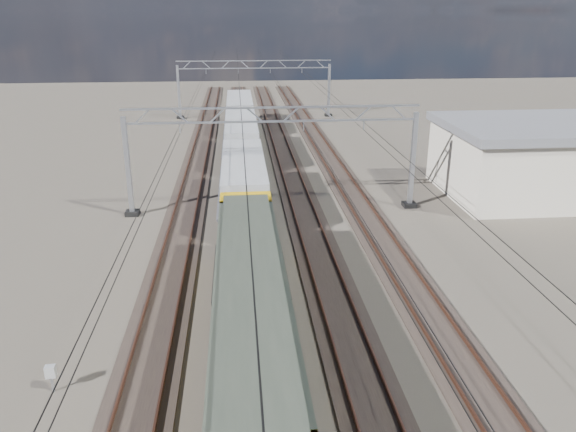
{
  "coord_description": "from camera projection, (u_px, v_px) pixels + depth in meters",
  "views": [
    {
      "loc": [
        -2.3,
        -32.17,
        12.9
      ],
      "look_at": [
        0.28,
        -3.66,
        2.4
      ],
      "focal_mm": 35.0,
      "sensor_mm": 36.0,
      "label": 1
    }
  ],
  "objects": [
    {
      "name": "ground",
      "position": [
        278.0,
        232.0,
        34.71
      ],
      "size": [
        160.0,
        160.0,
        0.0
      ],
      "primitive_type": "plane",
      "color": "black",
      "rests_on": "ground"
    },
    {
      "name": "track_outer_west",
      "position": [
        180.0,
        234.0,
        34.18
      ],
      "size": [
        2.6,
        140.0,
        0.3
      ],
      "color": "black",
      "rests_on": "ground"
    },
    {
      "name": "track_outer_east",
      "position": [
        373.0,
        228.0,
        35.2
      ],
      "size": [
        2.6,
        140.0,
        0.3
      ],
      "color": "black",
      "rests_on": "ground"
    },
    {
      "name": "hopper_wagon_lead",
      "position": [
        244.0,
        180.0,
        37.56
      ],
      "size": [
        3.38,
        13.0,
        3.25
      ],
      "color": "black",
      "rests_on": "ground"
    },
    {
      "name": "hopper_wagon_mid",
      "position": [
        241.0,
        136.0,
        50.84
      ],
      "size": [
        3.38,
        13.0,
        3.25
      ],
      "color": "black",
      "rests_on": "ground"
    },
    {
      "name": "locomotive",
      "position": [
        251.0,
        311.0,
        20.98
      ],
      "size": [
        2.76,
        21.1,
        3.62
      ],
      "color": "black",
      "rests_on": "ground"
    },
    {
      "name": "overhead_wires",
      "position": [
        269.0,
        117.0,
        40.21
      ],
      "size": [
        12.03,
        140.0,
        0.53
      ],
      "color": "black",
      "rests_on": "ground"
    },
    {
      "name": "track_inner_east",
      "position": [
        310.0,
        230.0,
        34.86
      ],
      "size": [
        2.6,
        140.0,
        0.3
      ],
      "color": "black",
      "rests_on": "ground"
    },
    {
      "name": "track_loco",
      "position": [
        246.0,
        232.0,
        34.52
      ],
      "size": [
        2.6,
        140.0,
        0.3
      ],
      "color": "black",
      "rests_on": "ground"
    },
    {
      "name": "catenary_gantry_mid",
      "position": [
        273.0,
        155.0,
        37.11
      ],
      "size": [
        19.9,
        0.9,
        7.11
      ],
      "color": "#9B9FA9",
      "rests_on": "ground"
    },
    {
      "name": "industrial_shed",
      "position": [
        570.0,
        158.0,
        41.25
      ],
      "size": [
        18.6,
        10.6,
        5.4
      ],
      "color": "beige",
      "rests_on": "ground"
    },
    {
      "name": "catenary_gantry_far",
      "position": [
        255.0,
        86.0,
        70.77
      ],
      "size": [
        19.9,
        0.9,
        7.11
      ],
      "color": "#9B9FA9",
      "rests_on": "ground"
    },
    {
      "name": "trackside_cabinet",
      "position": [
        51.0,
        373.0,
        19.94
      ],
      "size": [
        0.37,
        0.29,
        1.07
      ],
      "rotation": [
        0.0,
        0.0,
        0.05
      ],
      "color": "#9B9FA9",
      "rests_on": "ground"
    },
    {
      "name": "hopper_wagon_third",
      "position": [
        240.0,
        110.0,
        64.11
      ],
      "size": [
        3.38,
        13.0,
        3.25
      ],
      "color": "black",
      "rests_on": "ground"
    }
  ]
}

